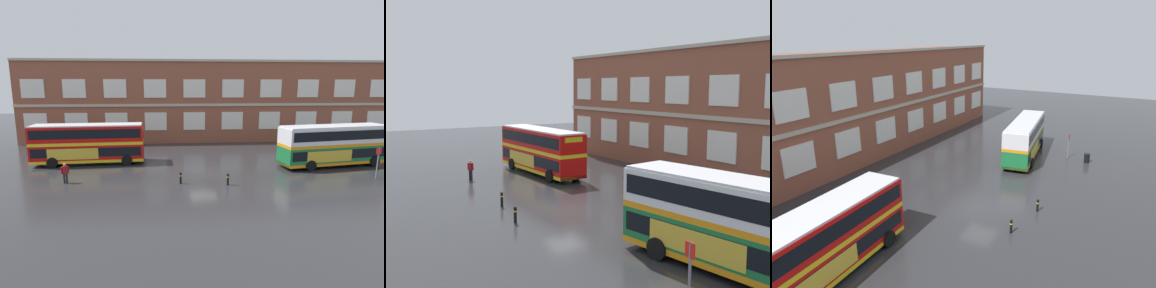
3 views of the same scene
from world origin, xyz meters
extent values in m
plane|color=#2B2B2D|center=(0.00, 2.00, 0.00)|extent=(120.00, 120.00, 0.00)
cube|color=brown|center=(2.90, 18.00, 5.52)|extent=(52.84, 8.00, 11.04)
cube|color=#B2A893|center=(2.90, 13.92, 5.30)|extent=(52.84, 0.16, 0.36)
cube|color=#B2A893|center=(2.90, 13.95, 11.19)|extent=(52.84, 0.28, 0.30)
cube|color=silver|center=(-20.88, 13.94, 3.09)|extent=(2.96, 0.12, 2.43)
cube|color=silver|center=(-15.60, 13.94, 3.09)|extent=(2.96, 0.12, 2.43)
cube|color=silver|center=(-10.32, 13.94, 3.09)|extent=(2.96, 0.12, 2.43)
cube|color=silver|center=(-5.03, 13.94, 3.09)|extent=(2.96, 0.12, 2.43)
cube|color=silver|center=(0.25, 13.94, 3.09)|extent=(2.96, 0.12, 2.43)
cube|color=silver|center=(5.54, 13.94, 3.09)|extent=(2.96, 0.12, 2.43)
cube|color=silver|center=(10.82, 13.94, 3.09)|extent=(2.96, 0.12, 2.43)
cube|color=silver|center=(16.11, 13.94, 3.09)|extent=(2.96, 0.12, 2.43)
cube|color=silver|center=(21.39, 13.94, 3.09)|extent=(2.96, 0.12, 2.43)
cube|color=silver|center=(26.67, 13.94, 3.09)|extent=(2.96, 0.12, 2.43)
cube|color=silver|center=(-20.88, 13.94, 7.51)|extent=(2.96, 0.12, 2.43)
cube|color=silver|center=(-15.60, 13.94, 7.51)|extent=(2.96, 0.12, 2.43)
cube|color=silver|center=(-10.32, 13.94, 7.51)|extent=(2.96, 0.12, 2.43)
cube|color=silver|center=(-5.03, 13.94, 7.51)|extent=(2.96, 0.12, 2.43)
cube|color=silver|center=(0.25, 13.94, 7.51)|extent=(2.96, 0.12, 2.43)
cube|color=silver|center=(5.54, 13.94, 7.51)|extent=(2.96, 0.12, 2.43)
cube|color=silver|center=(10.82, 13.94, 7.51)|extent=(2.96, 0.12, 2.43)
cube|color=silver|center=(16.11, 13.94, 7.51)|extent=(2.96, 0.12, 2.43)
cube|color=silver|center=(21.39, 13.94, 7.51)|extent=(2.96, 0.12, 2.43)
cube|color=silver|center=(26.67, 13.94, 7.51)|extent=(2.96, 0.12, 2.43)
cube|color=red|center=(-11.41, 3.69, 1.23)|extent=(11.13, 3.17, 1.75)
cube|color=black|center=(-11.41, 3.69, 1.44)|extent=(10.69, 3.19, 0.90)
cube|color=yellow|center=(-11.41, 3.69, 2.25)|extent=(11.13, 3.17, 0.30)
cube|color=red|center=(-11.41, 3.69, 3.17)|extent=(11.13, 3.17, 1.55)
cube|color=black|center=(-11.41, 3.69, 3.25)|extent=(10.69, 3.19, 0.90)
cube|color=yellow|center=(-11.41, 3.69, 0.49)|extent=(11.13, 3.19, 0.28)
cube|color=silver|center=(-11.41, 3.69, 4.01)|extent=(10.90, 3.06, 0.12)
cube|color=gold|center=(-12.66, 2.32, 1.31)|extent=(4.83, 0.31, 1.10)
cube|color=yellow|center=(-5.95, 4.00, 3.60)|extent=(0.15, 1.66, 0.40)
cylinder|color=black|center=(-7.50, 2.63, 0.52)|extent=(1.06, 0.38, 1.04)
cylinder|color=black|center=(-7.64, 5.18, 0.52)|extent=(1.06, 0.38, 1.04)
cylinder|color=black|center=(-14.64, 2.23, 0.52)|extent=(1.06, 0.38, 1.04)
cylinder|color=black|center=(-14.78, 4.77, 0.52)|extent=(1.06, 0.38, 1.04)
cube|color=#197038|center=(13.10, 1.02, 1.23)|extent=(11.27, 4.26, 1.75)
cube|color=black|center=(13.10, 1.02, 1.44)|extent=(10.84, 4.23, 0.90)
cube|color=orange|center=(13.10, 1.02, 2.25)|extent=(11.27, 4.26, 0.30)
cube|color=silver|center=(13.10, 1.02, 3.17)|extent=(11.27, 4.26, 1.55)
cube|color=black|center=(13.10, 1.02, 3.25)|extent=(10.84, 4.23, 0.90)
cube|color=orange|center=(13.10, 1.02, 0.49)|extent=(11.27, 4.28, 0.28)
cube|color=silver|center=(13.10, 1.02, 4.01)|extent=(11.03, 4.13, 0.12)
cube|color=gold|center=(12.00, -0.46, 1.31)|extent=(4.78, 0.80, 1.10)
cube|color=yellow|center=(18.50, 1.89, 3.60)|extent=(0.32, 1.65, 0.40)
cylinder|color=black|center=(17.10, 0.37, 0.52)|extent=(1.08, 0.48, 1.04)
cylinder|color=black|center=(16.70, 2.89, 0.52)|extent=(1.08, 0.48, 1.04)
cylinder|color=black|center=(10.04, -0.76, 0.52)|extent=(1.08, 0.48, 1.04)
cylinder|color=black|center=(9.64, 1.76, 0.52)|extent=(1.08, 0.48, 1.04)
cylinder|color=black|center=(-11.69, -2.63, 0.42)|extent=(0.22, 0.22, 0.85)
cylinder|color=black|center=(-11.86, -2.73, 0.42)|extent=(0.22, 0.22, 0.85)
cube|color=maroon|center=(-11.78, -2.68, 1.15)|extent=(0.47, 0.41, 0.60)
cylinder|color=maroon|center=(-11.55, -2.55, 1.12)|extent=(0.15, 0.15, 0.57)
cylinder|color=maroon|center=(-12.00, -2.81, 1.12)|extent=(0.15, 0.15, 0.57)
sphere|color=tan|center=(-11.78, -2.68, 1.59)|extent=(0.22, 0.22, 0.22)
cylinder|color=slate|center=(14.71, -3.30, 1.35)|extent=(0.10, 0.10, 2.70)
cube|color=red|center=(14.71, -3.32, 2.42)|extent=(0.44, 0.04, 0.56)
cylinder|color=black|center=(-2.31, -3.52, 0.47)|extent=(0.18, 0.18, 0.95)
cylinder|color=yellow|center=(-2.31, -3.52, 0.68)|extent=(0.19, 0.19, 0.08)
cylinder|color=black|center=(1.49, -4.14, 0.47)|extent=(0.18, 0.18, 0.95)
cylinder|color=yellow|center=(1.49, -4.14, 0.68)|extent=(0.19, 0.19, 0.08)
camera|label=1|loc=(-3.14, -27.12, 7.97)|focal=28.10mm
camera|label=2|loc=(25.51, -13.95, 7.86)|focal=42.83mm
camera|label=3|loc=(-21.94, -10.76, 12.68)|focal=32.68mm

